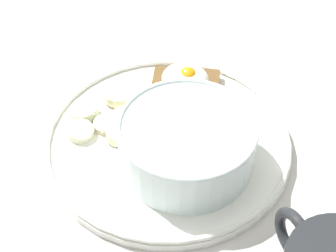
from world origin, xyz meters
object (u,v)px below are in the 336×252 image
oatmeal_bowl (187,142)px  banana_slice_left (80,131)px  poached_egg (186,79)px  banana_slice_front (126,115)px  banana_slice_inner (106,124)px  banana_slice_right (117,97)px  banana_slice_back (118,135)px  toast_slice (185,92)px  banana_slice_outer (84,111)px

oatmeal_bowl → banana_slice_left: size_ratio=4.23×
poached_egg → banana_slice_front: 8.74cm
banana_slice_inner → banana_slice_right: bearing=107.0°
banana_slice_back → banana_slice_right: 6.76cm
oatmeal_bowl → toast_slice: (-5.21, 9.68, -2.35)cm
toast_slice → banana_slice_inner: bearing=-120.7°
banana_slice_left → banana_slice_right: bearing=86.5°
banana_slice_front → banana_slice_outer: (-4.83, -2.05, 0.11)cm
banana_slice_right → banana_slice_inner: bearing=-73.0°
banana_slice_back → oatmeal_bowl: bearing=6.0°
oatmeal_bowl → banana_slice_back: 8.93cm
banana_slice_outer → banana_slice_inner: bearing=-6.8°
banana_slice_back → banana_slice_left: bearing=-159.5°
toast_slice → banana_slice_back: size_ratio=2.97×
banana_slice_front → banana_slice_left: bearing=-122.7°
oatmeal_bowl → banana_slice_front: (-9.59, 2.50, -2.49)cm
toast_slice → banana_slice_outer: banana_slice_outer is taller
banana_slice_right → banana_slice_left: bearing=-93.5°
banana_slice_outer → poached_egg: bearing=44.7°
banana_slice_left → banana_slice_right: 7.19cm
banana_slice_left → banana_slice_right: (0.44, 7.17, 0.02)cm
banana_slice_left → banana_slice_back: (4.24, 1.58, 0.06)cm
toast_slice → banana_slice_front: same height
poached_egg → banana_slice_back: bearing=-108.0°
banana_slice_right → banana_slice_outer: size_ratio=1.08×
banana_slice_outer → banana_slice_front: bearing=23.0°
banana_slice_inner → banana_slice_left: bearing=-126.4°
banana_slice_outer → banana_slice_right: bearing=63.9°
banana_slice_right → banana_slice_inner: size_ratio=1.38×
poached_egg → banana_slice_left: poached_egg is taller
banana_slice_inner → oatmeal_bowl: bearing=-0.2°
banana_slice_front → banana_slice_right: size_ratio=0.88×
poached_egg → banana_slice_right: 9.05cm
oatmeal_bowl → banana_slice_inner: (-10.94, 0.04, -2.59)cm
banana_slice_back → banana_slice_front: bearing=106.9°
banana_slice_back → banana_slice_right: same height
banana_slice_front → banana_slice_left: banana_slice_left is taller
toast_slice → banana_slice_outer: bearing=-135.0°
banana_slice_right → banana_slice_inner: (1.42, -4.65, -0.16)cm
banana_slice_left → banana_slice_inner: 3.14cm
banana_slice_front → banana_slice_back: 3.57cm
banana_slice_left → banana_slice_outer: 3.36cm
banana_slice_front → banana_slice_back: bearing=-73.1°
toast_slice → poached_egg: (0.08, -0.03, 2.17)cm
banana_slice_back → banana_slice_inner: bearing=158.3°
banana_slice_back → banana_slice_right: size_ratio=0.93×
oatmeal_bowl → poached_egg: (-5.13, 9.65, -0.18)cm
toast_slice → poached_egg: 2.17cm
toast_slice → banana_slice_back: bearing=-107.6°
banana_slice_right → banana_slice_outer: 4.71cm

